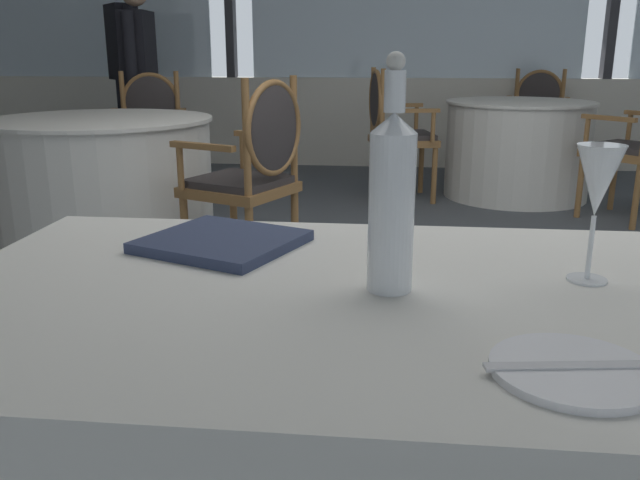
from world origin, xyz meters
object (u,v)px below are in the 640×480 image
(water_bottle, at_px, (392,197))
(dining_chair_0_2, at_px, (536,114))
(wine_glass, at_px, (598,184))
(menu_book, at_px, (222,241))
(diner_person_1, at_px, (140,73))
(side_plate, at_px, (573,370))
(dining_chair_1_0, at_px, (254,163))
(dining_chair_1_1, at_px, (148,128))
(dining_chair_0_0, at_px, (392,124))
(diner_person_0, at_px, (124,63))

(water_bottle, relative_size, dining_chair_0_2, 0.38)
(wine_glass, distance_m, menu_book, 0.67)
(menu_book, distance_m, diner_person_1, 4.40)
(diner_person_1, bearing_deg, side_plate, -68.41)
(side_plate, bearing_deg, dining_chair_0_2, 78.98)
(side_plate, relative_size, menu_book, 0.72)
(diner_person_1, bearing_deg, dining_chair_1_0, -61.68)
(menu_book, height_order, dining_chair_1_0, dining_chair_1_0)
(menu_book, xyz_separation_m, dining_chair_1_1, (-1.44, 3.47, -0.18))
(menu_book, bearing_deg, dining_chair_1_0, 122.12)
(side_plate, height_order, water_bottle, water_bottle)
(side_plate, distance_m, dining_chair_0_0, 4.30)
(dining_chair_0_0, height_order, dining_chair_1_1, dining_chair_0_0)
(dining_chair_0_2, distance_m, dining_chair_1_0, 3.55)
(dining_chair_1_1, xyz_separation_m, diner_person_1, (-0.26, 0.58, 0.37))
(menu_book, xyz_separation_m, diner_person_0, (-2.07, 4.67, 0.26))
(wine_glass, xyz_separation_m, diner_person_1, (-2.34, 4.18, 0.04))
(water_bottle, bearing_deg, side_plate, -50.90)
(side_plate, bearing_deg, diner_person_0, 116.89)
(side_plate, distance_m, dining_chair_0_2, 5.53)
(menu_book, distance_m, dining_chair_1_1, 3.77)
(water_bottle, xyz_separation_m, wine_glass, (0.32, 0.08, 0.01))
(dining_chair_0_2, bearing_deg, wine_glass, 7.83)
(wine_glass, bearing_deg, water_bottle, -166.81)
(side_plate, bearing_deg, dining_chair_0_0, 92.95)
(dining_chair_0_0, relative_size, diner_person_1, 0.60)
(dining_chair_0_0, bearing_deg, dining_chair_1_1, 179.77)
(menu_book, bearing_deg, side_plate, -19.09)
(side_plate, relative_size, dining_chair_0_2, 0.20)
(dining_chair_1_1, bearing_deg, wine_glass, 23.96)
(wine_glass, xyz_separation_m, dining_chair_0_2, (0.95, 5.08, -0.33))
(wine_glass, bearing_deg, menu_book, 168.74)
(dining_chair_0_2, bearing_deg, diner_person_1, -56.23)
(dining_chair_0_2, distance_m, diner_person_1, 3.43)
(dining_chair_1_0, bearing_deg, dining_chair_1_1, -29.92)
(menu_book, relative_size, diner_person_0, 0.15)
(water_bottle, height_order, dining_chair_1_1, water_bottle)
(wine_glass, distance_m, diner_person_0, 5.51)
(wine_glass, bearing_deg, dining_chair_0_2, 79.42)
(wine_glass, height_order, dining_chair_0_0, dining_chair_0_0)
(water_bottle, xyz_separation_m, diner_person_1, (-2.02, 4.26, 0.05))
(menu_book, xyz_separation_m, dining_chair_1_0, (-0.35, 1.98, -0.18))
(dining_chair_0_0, bearing_deg, menu_book, -106.26)
(dining_chair_1_0, bearing_deg, diner_person_1, -33.08)
(menu_book, relative_size, dining_chair_0_2, 0.28)
(wine_glass, distance_m, dining_chair_1_1, 4.17)
(dining_chair_0_2, xyz_separation_m, diner_person_1, (-3.29, -0.90, 0.37))
(menu_book, bearing_deg, dining_chair_0_0, 107.36)
(wine_glass, height_order, diner_person_1, diner_person_1)
(dining_chair_0_2, xyz_separation_m, diner_person_0, (-3.66, -0.29, 0.44))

